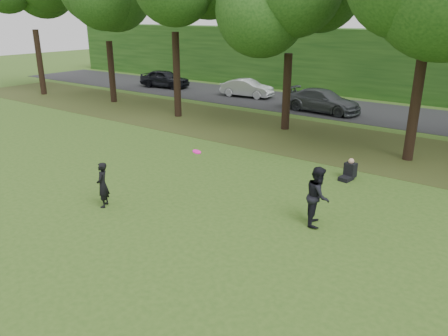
% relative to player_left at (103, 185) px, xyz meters
% --- Properties ---
extents(ground, '(120.00, 120.00, 0.00)m').
position_rel_player_left_xyz_m(ground, '(2.87, -1.13, -0.77)').
color(ground, '#2F5019').
rests_on(ground, ground).
extents(leaf_litter, '(60.00, 7.00, 0.01)m').
position_rel_player_left_xyz_m(leaf_litter, '(2.87, 11.87, -0.76)').
color(leaf_litter, '#3E3316').
rests_on(leaf_litter, ground).
extents(street, '(70.00, 7.00, 0.02)m').
position_rel_player_left_xyz_m(street, '(2.87, 19.87, -0.76)').
color(street, black).
rests_on(street, ground).
extents(far_hedge, '(70.00, 3.00, 5.00)m').
position_rel_player_left_xyz_m(far_hedge, '(2.87, 25.87, 1.73)').
color(far_hedge, '#183F12').
rests_on(far_hedge, ground).
extents(player_left, '(0.61, 0.67, 1.54)m').
position_rel_player_left_xyz_m(player_left, '(0.00, 0.00, 0.00)').
color(player_left, black).
rests_on(player_left, ground).
extents(player_right, '(0.98, 1.09, 1.84)m').
position_rel_player_left_xyz_m(player_right, '(6.28, 2.99, 0.15)').
color(player_right, black).
rests_on(player_right, ground).
extents(parked_cars, '(40.75, 4.19, 1.51)m').
position_rel_player_left_xyz_m(parked_cars, '(1.60, 19.25, -0.04)').
color(parked_cars, black).
rests_on(parked_cars, street).
extents(frisbee, '(0.34, 0.35, 0.11)m').
position_rel_player_left_xyz_m(frisbee, '(2.78, 1.55, 1.26)').
color(frisbee, '#FE15A7').
rests_on(frisbee, ground).
extents(seated_person, '(0.52, 0.78, 0.83)m').
position_rel_player_left_xyz_m(seated_person, '(5.67, 7.29, -0.46)').
color(seated_person, black).
rests_on(seated_person, ground).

